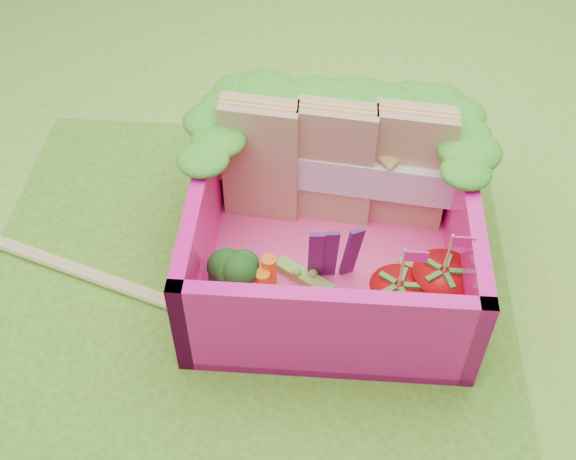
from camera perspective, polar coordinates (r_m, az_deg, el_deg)
The scene contains 13 objects.
ground at distance 3.54m, azimuth -3.63°, elevation -5.52°, with size 14.00×14.00×0.00m, color #70B834.
placemat at distance 3.53m, azimuth -3.64°, elevation -5.37°, with size 2.60×2.60×0.03m, color #5D9521.
bento_floor at distance 3.62m, azimuth 3.29°, elevation -2.61°, with size 1.30×1.30×0.05m, color #FF418F.
bento_box at distance 3.43m, azimuth 3.47°, elevation 0.11°, with size 1.30×1.30×0.55m.
lettuce_ruffle at distance 3.56m, azimuth 3.93°, elevation 9.34°, with size 1.43×0.77×0.11m.
sandwich_stack at distance 3.60m, azimuth 3.77°, elevation 5.21°, with size 1.23×0.31×0.68m.
broccoli at distance 3.32m, azimuth -4.46°, elevation -3.41°, with size 0.31×0.31×0.25m.
carrot_sticks at distance 3.34m, azimuth -1.71°, elevation -4.22°, with size 0.10×0.12×0.27m.
purple_wedges at distance 3.37m, azimuth 3.54°, elevation -1.89°, with size 0.24×0.07×0.38m.
strawberry_left at distance 3.28m, azimuth 8.51°, elevation -5.76°, with size 0.26×0.26×0.50m.
strawberry_right at distance 3.35m, azimuth 11.87°, elevation -4.75°, with size 0.28×0.28×0.52m.
snap_peas at distance 3.46m, azimuth 7.68°, elevation -4.95°, with size 0.93×0.52×0.05m.
chopsticks at distance 3.80m, azimuth -17.89°, elevation -2.44°, with size 2.37×0.85×0.04m.
Camera 1 is at (0.38, -2.14, 2.79)m, focal length 45.00 mm.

